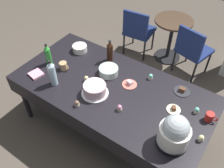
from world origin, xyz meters
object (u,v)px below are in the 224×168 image
object	(u,v)px
dessert_plate_cream	(174,109)
cupcake_vanilla	(119,108)
dessert_plate_charcoal	(182,91)
glass_salad_bowl	(109,71)
soda_bottle_water	(52,73)
maroon_chair_left	(138,30)
cupcake_mint	(77,104)
coffee_mug_tan	(63,66)
slow_cooker	(174,133)
cupcake_cocoa	(201,138)
potluck_table	(112,91)
maroon_chair_right	(192,49)
frosted_layer_cake	(95,89)
dessert_plate_coral	(129,84)
cupcake_berry	(197,110)
cupcake_rose	(151,77)
coffee_mug_red	(210,117)
soda_bottle_lime_soda	(48,55)
soda_bottle_cola	(110,51)
round_cafe_table	(172,32)
ceramic_snack_bowl	(80,48)
cupcake_lemon	(86,79)

from	to	relation	value
dessert_plate_cream	cupcake_vanilla	size ratio (longest dim) A/B	2.12
dessert_plate_charcoal	glass_salad_bowl	bearing A→B (deg)	-165.27
soda_bottle_water	maroon_chair_left	bearing A→B (deg)	89.54
dessert_plate_cream	cupcake_mint	distance (m)	0.97
coffee_mug_tan	slow_cooker	bearing A→B (deg)	-8.01
cupcake_mint	cupcake_cocoa	bearing A→B (deg)	15.02
potluck_table	maroon_chair_right	world-z (taller)	maroon_chair_right
glass_salad_bowl	maroon_chair_left	world-z (taller)	maroon_chair_left
dessert_plate_charcoal	coffee_mug_tan	distance (m)	1.37
frosted_layer_cake	dessert_plate_coral	bearing A→B (deg)	53.97
maroon_chair_right	potluck_table	bearing A→B (deg)	-103.86
dessert_plate_charcoal	cupcake_berry	distance (m)	0.30
cupcake_mint	cupcake_rose	distance (m)	0.88
cupcake_mint	coffee_mug_red	bearing A→B (deg)	26.58
cupcake_vanilla	slow_cooker	bearing A→B (deg)	-5.43
dessert_plate_coral	soda_bottle_lime_soda	xyz separation A→B (m)	(-0.99, -0.23, 0.12)
dessert_plate_coral	soda_bottle_lime_soda	distance (m)	1.02
cupcake_vanilla	coffee_mug_red	distance (m)	0.86
cupcake_rose	soda_bottle_lime_soda	distance (m)	1.22
coffee_mug_tan	soda_bottle_cola	bearing A→B (deg)	51.18
cupcake_mint	round_cafe_table	size ratio (longest dim) A/B	0.09
potluck_table	soda_bottle_lime_soda	world-z (taller)	soda_bottle_lime_soda
ceramic_snack_bowl	cupcake_berry	distance (m)	1.60
ceramic_snack_bowl	dessert_plate_coral	distance (m)	0.86
soda_bottle_water	frosted_layer_cake	bearing A→B (deg)	16.24
dessert_plate_charcoal	cupcake_cocoa	bearing A→B (deg)	-51.55
dessert_plate_charcoal	maroon_chair_right	size ratio (longest dim) A/B	0.21
soda_bottle_lime_soda	potluck_table	bearing A→B (deg)	6.23
dessert_plate_coral	cupcake_mint	world-z (taller)	cupcake_mint
potluck_table	cupcake_mint	size ratio (longest dim) A/B	32.59
dessert_plate_coral	soda_bottle_water	world-z (taller)	soda_bottle_water
maroon_chair_right	cupcake_lemon	bearing A→B (deg)	-112.57
dessert_plate_charcoal	cupcake_mint	bearing A→B (deg)	-135.33
cupcake_lemon	maroon_chair_right	xyz separation A→B (m)	(0.67, 1.62, -0.29)
ceramic_snack_bowl	potluck_table	bearing A→B (deg)	-23.53
dessert_plate_charcoal	round_cafe_table	bearing A→B (deg)	116.78
maroon_chair_left	maroon_chair_right	world-z (taller)	same
cupcake_vanilla	maroon_chair_left	size ratio (longest dim) A/B	0.08
cupcake_lemon	soda_bottle_cola	bearing A→B (deg)	89.22
cupcake_lemon	dessert_plate_cream	bearing A→B (deg)	9.56
ceramic_snack_bowl	coffee_mug_red	size ratio (longest dim) A/B	1.53
cupcake_berry	coffee_mug_tan	xyz separation A→B (m)	(-1.53, -0.25, 0.01)
dessert_plate_cream	soda_bottle_cola	xyz separation A→B (m)	(-0.97, 0.29, 0.12)
cupcake_berry	coffee_mug_red	distance (m)	0.13
cupcake_rose	coffee_mug_red	xyz separation A→B (m)	(0.73, -0.19, 0.01)
slow_cooker	ceramic_snack_bowl	size ratio (longest dim) A/B	1.89
maroon_chair_left	slow_cooker	bearing A→B (deg)	-53.01
soda_bottle_cola	coffee_mug_tan	world-z (taller)	soda_bottle_cola
frosted_layer_cake	cupcake_berry	distance (m)	1.04
potluck_table	cupcake_vanilla	world-z (taller)	cupcake_vanilla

